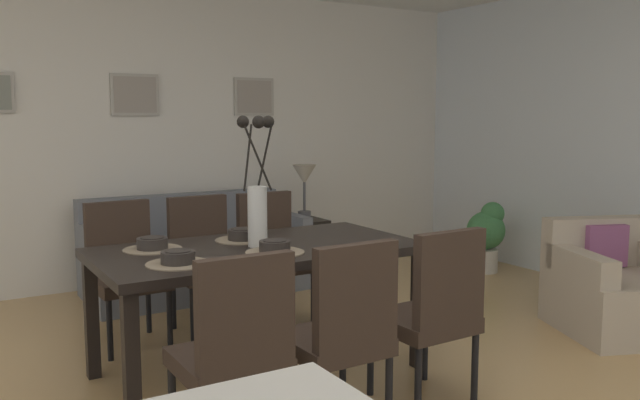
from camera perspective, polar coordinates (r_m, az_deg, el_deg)
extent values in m
cube|color=white|center=(5.96, -17.80, 5.24)|extent=(9.00, 0.10, 2.60)
cube|color=black|center=(3.78, -5.38, -4.35)|extent=(1.80, 0.94, 0.05)
cube|color=black|center=(4.61, 1.94, -6.92)|extent=(0.07, 0.07, 0.69)
cube|color=black|center=(3.98, -19.07, -9.59)|extent=(0.07, 0.07, 0.69)
cube|color=black|center=(3.97, 8.49, -9.32)|extent=(0.07, 0.07, 0.69)
cube|color=black|center=(3.23, -15.93, -13.49)|extent=(0.07, 0.07, 0.69)
cube|color=#33261E|center=(2.96, -7.91, -13.61)|extent=(0.44, 0.44, 0.08)
cube|color=#33261E|center=(2.71, -6.39, -9.76)|extent=(0.42, 0.06, 0.48)
cylinder|color=black|center=(3.28, -6.04, -15.79)|extent=(0.04, 0.04, 0.38)
cube|color=#33261E|center=(4.42, -16.12, -6.80)|extent=(0.47, 0.47, 0.08)
cube|color=#33261E|center=(4.55, -17.00, -3.11)|extent=(0.42, 0.09, 0.48)
cylinder|color=black|center=(4.26, -17.65, -10.63)|extent=(0.04, 0.04, 0.38)
cylinder|color=black|center=(4.37, -12.82, -9.98)|extent=(0.04, 0.04, 0.38)
cylinder|color=black|center=(4.61, -19.05, -9.32)|extent=(0.04, 0.04, 0.38)
cylinder|color=black|center=(4.72, -14.55, -8.77)|extent=(0.04, 0.04, 0.38)
cube|color=#33261E|center=(3.17, 1.06, -12.16)|extent=(0.45, 0.45, 0.08)
cube|color=#33261E|center=(2.94, 3.13, -8.40)|extent=(0.42, 0.07, 0.48)
cylinder|color=black|center=(3.49, 1.97, -14.29)|extent=(0.04, 0.04, 0.38)
cylinder|color=black|center=(3.31, -3.68, -15.56)|extent=(0.04, 0.04, 0.38)
cylinder|color=black|center=(3.21, 5.95, -16.33)|extent=(0.04, 0.04, 0.38)
cube|color=#33261E|center=(4.59, -9.56, -6.12)|extent=(0.44, 0.44, 0.08)
cube|color=#33261E|center=(4.71, -10.49, -2.56)|extent=(0.42, 0.06, 0.48)
cylinder|color=black|center=(4.41, -10.89, -9.79)|extent=(0.04, 0.04, 0.38)
cylinder|color=black|center=(4.55, -6.34, -9.17)|extent=(0.04, 0.04, 0.38)
cylinder|color=black|center=(4.75, -12.51, -8.58)|extent=(0.04, 0.04, 0.38)
cylinder|color=black|center=(4.88, -8.25, -8.05)|extent=(0.04, 0.04, 0.38)
cube|color=#33261E|center=(3.51, 8.83, -10.29)|extent=(0.45, 0.45, 0.08)
cube|color=#33261E|center=(3.30, 11.11, -6.76)|extent=(0.42, 0.07, 0.48)
cylinder|color=black|center=(3.84, 9.03, -12.38)|extent=(0.04, 0.04, 0.38)
cylinder|color=black|center=(3.61, 4.37, -13.59)|extent=(0.04, 0.04, 0.38)
cylinder|color=black|center=(3.58, 13.18, -13.94)|extent=(0.04, 0.04, 0.38)
cylinder|color=black|center=(3.33, 8.44, -15.45)|extent=(0.04, 0.04, 0.38)
cube|color=#33261E|center=(4.75, -3.75, -5.57)|extent=(0.44, 0.44, 0.08)
cube|color=#33261E|center=(4.87, -4.81, -2.15)|extent=(0.42, 0.06, 0.48)
cylinder|color=black|center=(4.56, -4.74, -9.11)|extent=(0.04, 0.04, 0.38)
cylinder|color=black|center=(4.73, -0.59, -8.47)|extent=(0.04, 0.04, 0.38)
cylinder|color=black|center=(4.89, -6.76, -8.01)|extent=(0.04, 0.04, 0.38)
cylinder|color=black|center=(5.05, -2.81, -7.46)|extent=(0.04, 0.04, 0.38)
cylinder|color=silver|center=(3.74, -5.41, -1.43)|extent=(0.11, 0.11, 0.34)
cylinder|color=black|center=(3.75, -4.80, 3.67)|extent=(0.05, 0.12, 0.37)
sphere|color=black|center=(3.76, -4.50, 6.74)|extent=(0.07, 0.07, 0.07)
cylinder|color=black|center=(3.74, -6.24, 3.65)|extent=(0.08, 0.05, 0.38)
sphere|color=black|center=(3.75, -6.66, 6.71)|extent=(0.07, 0.07, 0.07)
cylinder|color=black|center=(3.65, -5.34, 3.57)|extent=(0.15, 0.06, 0.36)
sphere|color=black|center=(3.61, -5.32, 6.71)|extent=(0.07, 0.07, 0.07)
cylinder|color=#7F705B|center=(3.38, -12.12, -5.38)|extent=(0.32, 0.32, 0.01)
cylinder|color=#2D2826|center=(3.37, -12.13, -4.83)|extent=(0.17, 0.17, 0.06)
cylinder|color=black|center=(3.37, -12.14, -4.58)|extent=(0.13, 0.13, 0.04)
cylinder|color=#7F705B|center=(3.77, -14.22, -4.12)|extent=(0.32, 0.32, 0.01)
cylinder|color=#2D2826|center=(3.77, -14.24, -3.63)|extent=(0.17, 0.17, 0.06)
cylinder|color=black|center=(3.76, -14.24, -3.40)|extent=(0.13, 0.13, 0.04)
cylinder|color=#7F705B|center=(3.58, -3.91, -4.51)|extent=(0.32, 0.32, 0.01)
cylinder|color=#2D2826|center=(3.58, -3.91, -3.99)|extent=(0.17, 0.17, 0.06)
cylinder|color=black|center=(3.57, -3.92, -3.75)|extent=(0.13, 0.13, 0.04)
cylinder|color=#7F705B|center=(3.96, -6.71, -3.42)|extent=(0.32, 0.32, 0.01)
cylinder|color=#2D2826|center=(3.95, -6.72, -2.95)|extent=(0.17, 0.17, 0.06)
cylinder|color=black|center=(3.95, -6.72, -2.73)|extent=(0.13, 0.13, 0.04)
cube|color=slate|center=(5.67, -10.56, -5.74)|extent=(1.77, 0.84, 0.42)
cube|color=slate|center=(5.91, -11.81, -1.30)|extent=(1.77, 0.16, 0.38)
cube|color=slate|center=(5.95, -3.07, -1.98)|extent=(0.10, 0.84, 0.20)
cube|color=slate|center=(5.38, -19.01, -3.35)|extent=(0.10, 0.84, 0.20)
cube|color=black|center=(6.17, -1.34, -4.09)|extent=(0.36, 0.36, 0.52)
cylinder|color=#4C4C51|center=(6.12, -1.35, -1.33)|extent=(0.12, 0.12, 0.08)
cylinder|color=#4C4C51|center=(6.10, -1.35, 0.34)|extent=(0.02, 0.02, 0.30)
cone|color=beige|center=(6.08, -1.36, 2.21)|extent=(0.22, 0.22, 0.18)
cube|color=#B7A893|center=(5.01, 24.56, -8.14)|extent=(1.04, 1.04, 0.40)
cube|color=#B7A893|center=(5.19, 22.81, -3.29)|extent=(0.80, 0.45, 0.35)
cube|color=#B7A893|center=(4.75, 21.55, -5.20)|extent=(0.38, 0.68, 0.18)
cube|color=#8C4C7A|center=(5.11, 23.40, -3.65)|extent=(0.31, 0.19, 0.30)
cube|color=#B2ADA3|center=(5.95, -15.65, 8.72)|extent=(0.41, 0.02, 0.36)
cube|color=#9E9389|center=(5.93, -15.62, 8.72)|extent=(0.36, 0.01, 0.31)
cube|color=#B2ADA3|center=(6.34, -5.71, 8.84)|extent=(0.40, 0.02, 0.35)
cube|color=#9E9389|center=(6.33, -5.66, 8.84)|extent=(0.35, 0.01, 0.30)
cylinder|color=silver|center=(6.50, 14.01, -5.07)|extent=(0.24, 0.24, 0.22)
sphere|color=#42844C|center=(6.45, 14.09, -2.55)|extent=(0.36, 0.36, 0.36)
sphere|color=#42844C|center=(6.44, 14.64, -1.14)|extent=(0.22, 0.22, 0.22)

